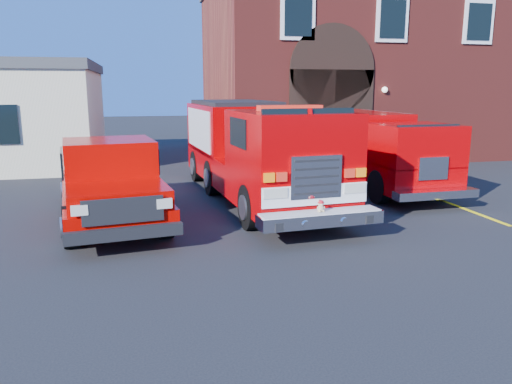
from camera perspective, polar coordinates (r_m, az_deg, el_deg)
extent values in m
plane|color=black|center=(11.16, -1.39, -5.30)|extent=(100.00, 100.00, 0.00)
cube|color=yellow|center=(14.71, 23.41, -2.06)|extent=(0.12, 3.00, 0.01)
cube|color=yellow|center=(17.15, 17.55, 0.25)|extent=(0.12, 3.00, 0.01)
cube|color=yellow|center=(19.75, 13.18, 1.96)|extent=(0.12, 3.00, 0.01)
cube|color=maroon|center=(26.87, 11.83, 13.13)|extent=(15.00, 10.00, 8.00)
cube|color=black|center=(20.92, 8.56, 8.19)|extent=(3.60, 0.12, 4.00)
cylinder|color=black|center=(20.89, 8.73, 13.67)|extent=(3.60, 0.12, 3.60)
cube|color=black|center=(20.53, 4.82, 19.40)|extent=(1.40, 0.10, 1.80)
cube|color=black|center=(22.05, 15.32, 18.52)|extent=(1.40, 0.10, 1.80)
cube|color=black|center=(24.15, 24.12, 17.31)|extent=(1.40, 0.10, 1.80)
cube|color=black|center=(20.07, -27.18, 6.87)|extent=(1.20, 0.10, 1.40)
cylinder|color=black|center=(11.73, -0.63, -1.73)|extent=(0.43, 1.10, 1.08)
cylinder|color=black|center=(12.50, 8.84, -1.02)|extent=(0.43, 1.10, 1.08)
cube|color=#B00003|center=(14.91, -0.17, 2.35)|extent=(3.13, 8.96, 0.88)
cube|color=#B00003|center=(16.92, -2.46, 7.32)|extent=(2.78, 4.48, 1.56)
cube|color=#B00003|center=(12.10, 3.85, 5.71)|extent=(2.68, 3.31, 1.47)
cube|color=black|center=(10.93, 6.22, 7.08)|extent=(2.15, 0.25, 0.92)
cube|color=red|center=(12.04, 3.90, 9.56)|extent=(1.59, 0.46, 0.14)
cube|color=white|center=(10.81, 6.82, -0.33)|extent=(2.44, 0.25, 0.43)
cube|color=silver|center=(10.72, 6.89, 1.70)|extent=(1.17, 0.15, 0.92)
cube|color=silver|center=(10.67, 7.36, -3.04)|extent=(2.77, 0.75, 0.27)
cube|color=#B7B7BF|center=(16.64, -6.59, 7.17)|extent=(0.32, 3.51, 1.27)
cube|color=#B7B7BF|center=(17.28, 1.52, 7.42)|extent=(0.32, 3.51, 1.27)
sphere|color=tan|center=(10.62, 7.39, -1.90)|extent=(0.16, 0.16, 0.15)
sphere|color=tan|center=(10.59, 7.42, -1.33)|extent=(0.13, 0.13, 0.12)
sphere|color=tan|center=(10.57, 7.17, -1.10)|extent=(0.05, 0.05, 0.05)
sphere|color=tan|center=(10.61, 7.62, -1.07)|extent=(0.05, 0.05, 0.05)
ellipsoid|color=red|center=(10.59, 7.41, -1.12)|extent=(0.14, 0.14, 0.07)
cylinder|color=red|center=(10.58, 7.44, -1.23)|extent=(0.15, 0.15, 0.01)
cylinder|color=black|center=(11.11, -20.41, -3.76)|extent=(0.43, 0.93, 0.89)
cylinder|color=black|center=(11.27, -10.40, -2.98)|extent=(0.43, 0.93, 0.89)
cube|color=#AD0300|center=(13.11, -16.31, -0.42)|extent=(3.05, 6.38, 0.50)
cube|color=#AD0300|center=(10.90, -15.49, -0.41)|extent=(2.26, 1.94, 0.39)
cube|color=#AD0300|center=(12.63, -16.42, 3.23)|extent=(2.31, 2.27, 1.12)
cube|color=#AD0300|center=(14.78, -17.00, 2.65)|extent=(2.35, 2.60, 0.61)
cube|color=black|center=(10.08, -14.76, -4.62)|extent=(2.27, 0.47, 0.25)
cylinder|color=black|center=(14.79, 13.96, 0.58)|extent=(0.33, 0.98, 0.98)
cylinder|color=black|center=(15.80, 20.22, 0.90)|extent=(0.33, 0.98, 0.98)
cube|color=#B00003|center=(17.37, 13.00, 3.15)|extent=(2.39, 7.16, 0.80)
cube|color=#B00003|center=(18.43, 11.25, 6.92)|extent=(2.33, 4.49, 1.33)
cube|color=#B00003|center=(15.10, 17.47, 5.21)|extent=(2.27, 2.18, 1.15)
cube|color=#B7B7BF|center=(17.99, 7.99, 6.63)|extent=(0.13, 3.73, 1.51)
cube|color=#B7B7BF|center=(18.95, 14.32, 6.64)|extent=(0.13, 3.73, 1.51)
cube|color=silver|center=(14.22, 19.87, -0.23)|extent=(2.41, 0.46, 0.22)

